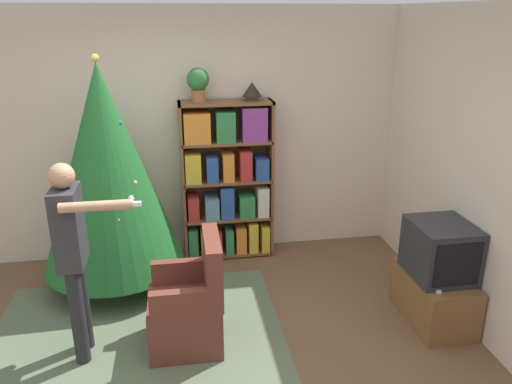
{
  "coord_description": "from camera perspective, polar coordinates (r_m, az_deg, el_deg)",
  "views": [
    {
      "loc": [
        -0.1,
        -3.09,
        2.51
      ],
      "look_at": [
        0.57,
        0.92,
        1.05
      ],
      "focal_mm": 35.0,
      "sensor_mm": 36.0,
      "label": 1
    }
  ],
  "objects": [
    {
      "name": "area_rug",
      "position": [
        4.26,
        -13.44,
        -16.89
      ],
      "size": [
        2.38,
        2.19,
        0.01
      ],
      "color": "#56664C",
      "rests_on": "ground_plane"
    },
    {
      "name": "bookshelf",
      "position": [
        5.25,
        -3.32,
        1.18
      ],
      "size": [
        0.95,
        0.31,
        1.69
      ],
      "color": "brown",
      "rests_on": "ground_plane"
    },
    {
      "name": "game_remote",
      "position": [
        4.28,
        19.85,
        -10.37
      ],
      "size": [
        0.04,
        0.12,
        0.02
      ],
      "color": "white",
      "rests_on": "tv_stand"
    },
    {
      "name": "table_lamp",
      "position": [
        5.07,
        -0.46,
        11.56
      ],
      "size": [
        0.2,
        0.2,
        0.18
      ],
      "color": "#473828",
      "rests_on": "bookshelf"
    },
    {
      "name": "television",
      "position": [
        4.41,
        20.34,
        -6.24
      ],
      "size": [
        0.47,
        0.54,
        0.47
      ],
      "color": "#28282D",
      "rests_on": "tv_stand"
    },
    {
      "name": "ground_plane",
      "position": [
        3.98,
        -6.3,
        -19.45
      ],
      "size": [
        14.0,
        14.0,
        0.0
      ],
      "primitive_type": "plane",
      "color": "brown"
    },
    {
      "name": "wall_right",
      "position": [
        4.1,
        27.09,
        0.36
      ],
      "size": [
        0.1,
        8.0,
        2.6
      ],
      "color": "beige",
      "rests_on": "ground_plane"
    },
    {
      "name": "armchair",
      "position": [
        4.06,
        -7.55,
        -12.98
      ],
      "size": [
        0.57,
        0.56,
        0.92
      ],
      "rotation": [
        0.0,
        0.0,
        -1.58
      ],
      "color": "brown",
      "rests_on": "ground_plane"
    },
    {
      "name": "standing_person",
      "position": [
        3.85,
        -20.2,
        -6.0
      ],
      "size": [
        0.62,
        0.47,
        1.55
      ],
      "rotation": [
        0.0,
        0.0,
        -1.58
      ],
      "color": "#232328",
      "rests_on": "ground_plane"
    },
    {
      "name": "book_pile_near_tree",
      "position": [
        4.8,
        -10.21,
        -11.34
      ],
      "size": [
        0.23,
        0.18,
        0.11
      ],
      "color": "#5B899E",
      "rests_on": "ground_plane"
    },
    {
      "name": "wall_back",
      "position": [
        5.32,
        -8.22,
        6.41
      ],
      "size": [
        8.0,
        0.1,
        2.6
      ],
      "color": "beige",
      "rests_on": "ground_plane"
    },
    {
      "name": "potted_plant",
      "position": [
        5.0,
        -6.64,
        12.35
      ],
      "size": [
        0.22,
        0.22,
        0.33
      ],
      "color": "#935B38",
      "rests_on": "bookshelf"
    },
    {
      "name": "tv_stand",
      "position": [
        4.62,
        19.66,
        -11.27
      ],
      "size": [
        0.45,
        0.76,
        0.44
      ],
      "color": "brown",
      "rests_on": "ground_plane"
    },
    {
      "name": "christmas_tree",
      "position": [
        4.74,
        -16.69,
        2.48
      ],
      "size": [
        1.31,
        1.31,
        2.19
      ],
      "color": "#4C3323",
      "rests_on": "ground_plane"
    }
  ]
}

